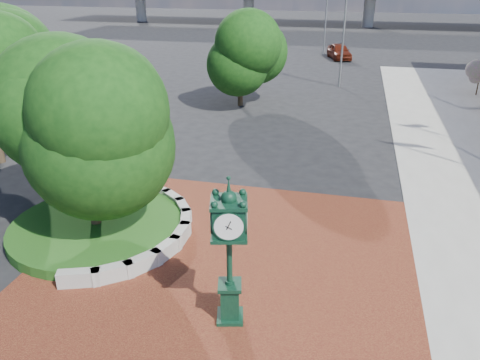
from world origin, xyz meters
The scene contains 11 objects.
ground centered at (0.00, 0.00, 0.00)m, with size 200.00×200.00×0.00m, color black.
plaza centered at (0.00, -1.00, 0.02)m, with size 12.00×12.00×0.04m, color #5E2016.
planter_wall centered at (-2.71, 0.00, 0.27)m, with size 2.96×6.77×0.54m.
grass_bed centered at (-5.00, 0.00, 0.20)m, with size 6.10×6.10×0.40m, color #184112.
tree_planter centered at (-5.00, 0.00, 3.72)m, with size 5.20×5.20×6.33m.
tree_street centered at (-4.00, 18.00, 3.24)m, with size 4.40×4.40×5.45m.
post_clock centered at (0.85, -3.36, 2.31)m, with size 1.03×1.03×4.20m.
parked_car centered at (1.83, 38.49, 0.79)m, with size 1.86×4.62×1.57m, color #5A1B0C.
street_lamp_near centered at (2.65, 25.46, 5.20)m, with size 1.91×0.88×8.88m.
street_lamp_far centered at (0.18, 41.83, 5.42)m, with size 2.02×0.79×9.25m.
shrub_far centered at (12.62, 24.86, 1.59)m, with size 1.20×1.20×2.20m.
Camera 1 is at (3.46, -13.06, 8.70)m, focal length 35.00 mm.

